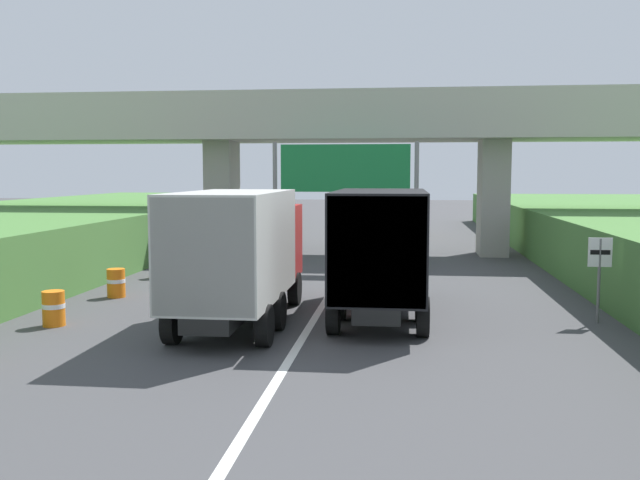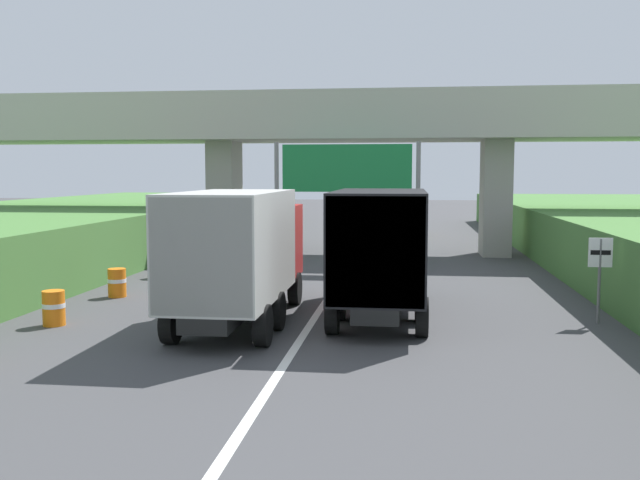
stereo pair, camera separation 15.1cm
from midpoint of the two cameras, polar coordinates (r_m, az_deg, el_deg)
name	(u,v)px [view 2 (the right image)]	position (r m, az deg, el deg)	size (l,w,h in m)	color
lane_centre_stripe	(345,271)	(27.86, 2.20, -2.54)	(0.20, 90.64, 0.01)	white
overpass_bridge	(357,134)	(33.95, 3.18, 8.59)	(40.00, 4.80, 7.63)	#ADA89E
overhead_highway_sign	(347,176)	(28.19, 2.33, 5.23)	(5.88, 0.18, 5.13)	slate
speed_limit_sign	(600,267)	(19.49, 22.03, -2.04)	(0.60, 0.08, 2.23)	slate
truck_red	(240,250)	(18.05, -6.30, -0.78)	(2.44, 7.30, 3.44)	black
truck_black	(381,246)	(18.95, 5.22, -0.47)	(2.44, 7.30, 3.44)	black
car_yellow	(395,221)	(44.16, 6.20, 1.51)	(1.86, 4.10, 1.72)	gold
construction_barrel_2	(54,308)	(19.19, -20.64, -5.18)	(0.57, 0.57, 0.90)	orange
construction_barrel_3	(117,283)	(22.93, -16.01, -3.35)	(0.57, 0.57, 0.90)	orange
construction_barrel_4	(164,265)	(26.75, -12.46, -2.02)	(0.57, 0.57, 0.90)	orange
construction_barrel_5	(199,253)	(30.64, -9.72, -1.03)	(0.57, 0.57, 0.90)	orange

